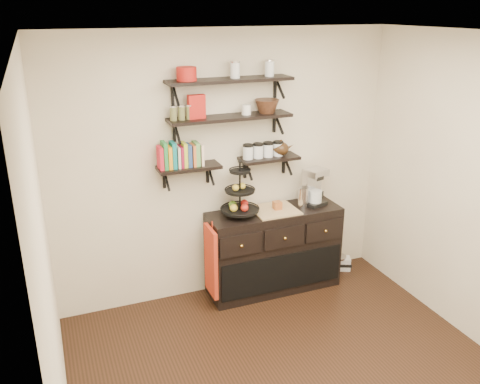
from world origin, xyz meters
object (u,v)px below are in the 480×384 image
(coffee_maker, at_px, (314,187))
(sideboard, at_px, (274,250))
(radio, at_px, (338,262))
(fruit_stand, at_px, (240,198))

(coffee_maker, bearing_deg, sideboard, 166.10)
(sideboard, xyz_separation_m, radio, (0.88, 0.09, -0.37))
(radio, bearing_deg, fruit_stand, -150.96)
(fruit_stand, relative_size, coffee_maker, 1.42)
(sideboard, relative_size, radio, 4.55)
(sideboard, bearing_deg, fruit_stand, 179.34)
(sideboard, bearing_deg, radio, 6.11)
(fruit_stand, height_order, radio, fruit_stand)
(coffee_maker, distance_m, radio, 1.09)
(coffee_maker, bearing_deg, radio, -8.09)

